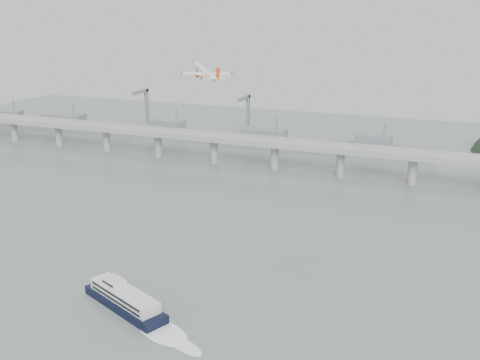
% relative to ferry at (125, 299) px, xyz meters
% --- Properties ---
extents(ground, '(900.00, 900.00, 0.00)m').
position_rel_ferry_xyz_m(ground, '(21.01, 18.13, -3.75)').
color(ground, slate).
rests_on(ground, ground).
extents(bridge, '(800.00, 22.00, 23.90)m').
position_rel_ferry_xyz_m(bridge, '(19.86, 218.13, 13.89)').
color(bridge, gray).
rests_on(bridge, ground).
extents(distant_fleet, '(453.00, 60.90, 40.00)m').
position_rel_ferry_xyz_m(distant_fleet, '(-134.35, 283.21, 2.47)').
color(distant_fleet, slate).
rests_on(distant_fleet, ground).
extents(ferry, '(69.16, 35.51, 13.84)m').
position_rel_ferry_xyz_m(ferry, '(0.00, 0.00, 0.00)').
color(ferry, black).
rests_on(ferry, ground).
extents(airliner, '(26.89, 25.40, 9.95)m').
position_rel_ferry_xyz_m(airliner, '(-8.26, 98.23, 80.86)').
color(airliner, white).
rests_on(airliner, ground).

